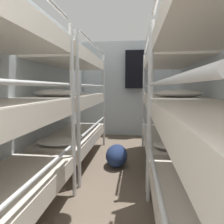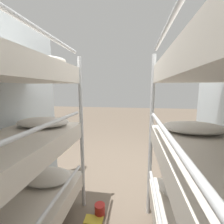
# 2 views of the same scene
# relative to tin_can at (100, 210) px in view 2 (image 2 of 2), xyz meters

# --- Properties ---
(ground_plane) EXTENTS (20.00, 20.00, 0.00)m
(ground_plane) POSITION_rel_tin_can_xyz_m (-0.17, -0.69, -0.07)
(ground_plane) COLOR #6B5B4C
(tin_can) EXTENTS (0.12, 0.12, 0.13)m
(tin_can) POSITION_rel_tin_can_xyz_m (0.00, 0.00, 0.00)
(tin_can) COLOR #AD231E
(tin_can) RESTS_ON ground_plane
(floor_book) EXTENTS (0.21, 0.13, 0.02)m
(floor_book) POSITION_rel_tin_can_xyz_m (0.05, 0.10, -0.05)
(floor_book) COLOR gold
(floor_book) RESTS_ON ground_plane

